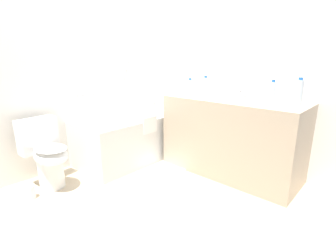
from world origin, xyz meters
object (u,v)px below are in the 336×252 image
at_px(bath_mat, 171,167).
at_px(drinking_glass_3, 280,100).
at_px(drinking_glass_1, 199,91).
at_px(water_bottle_1, 272,93).
at_px(bathtub, 133,135).
at_px(water_bottle_2, 190,87).
at_px(drinking_glass_0, 207,92).
at_px(water_bottle_3, 299,92).
at_px(water_bottle_0, 205,86).
at_px(soap_dish, 222,96).
at_px(sink_basin, 232,96).
at_px(toilet_paper_roll, 29,192).
at_px(drinking_glass_2, 253,98).
at_px(sink_faucet, 240,94).
at_px(toilet, 46,154).

bearing_deg(bath_mat, drinking_glass_3, -68.65).
bearing_deg(drinking_glass_1, water_bottle_1, -95.28).
relative_size(water_bottle_1, drinking_glass_3, 2.92).
bearing_deg(drinking_glass_3, bathtub, 106.55).
relative_size(water_bottle_2, drinking_glass_0, 1.98).
bearing_deg(water_bottle_3, drinking_glass_1, 89.54).
distance_m(water_bottle_0, drinking_glass_1, 0.11).
distance_m(water_bottle_1, soap_dish, 0.61).
relative_size(sink_basin, drinking_glass_1, 3.78).
bearing_deg(toilet_paper_roll, drinking_glass_1, -18.01).
bearing_deg(drinking_glass_1, water_bottle_3, -90.46).
height_order(sink_basin, water_bottle_1, water_bottle_1).
bearing_deg(toilet_paper_roll, bath_mat, -20.76).
bearing_deg(drinking_glass_2, drinking_glass_3, -78.58).
xyz_separation_m(bathtub, sink_basin, (0.42, -1.17, 0.59)).
xyz_separation_m(sink_basin, drinking_glass_3, (0.07, -0.47, 0.01)).
bearing_deg(sink_faucet, bathtub, 117.18).
bearing_deg(bath_mat, water_bottle_0, -19.48).
height_order(drinking_glass_1, drinking_glass_2, drinking_glass_1).
height_order(bathtub, bath_mat, bathtub).
xyz_separation_m(sink_faucet, water_bottle_2, (-0.13, 0.61, 0.05)).
height_order(water_bottle_3, drinking_glass_2, water_bottle_3).
bearing_deg(bathtub, water_bottle_0, -55.07).
bearing_deg(water_bottle_0, water_bottle_1, -95.58).
bearing_deg(drinking_glass_0, water_bottle_1, -90.40).
relative_size(toilet, bath_mat, 1.37).
relative_size(water_bottle_0, toilet_paper_roll, 1.73).
distance_m(water_bottle_2, water_bottle_3, 1.24).
height_order(water_bottle_3, toilet_paper_roll, water_bottle_3).
relative_size(water_bottle_3, bath_mat, 0.49).
xyz_separation_m(sink_basin, water_bottle_0, (0.10, 0.42, 0.07)).
bearing_deg(toilet_paper_roll, toilet, 23.00).
bearing_deg(soap_dish, toilet, 147.71).
bearing_deg(bath_mat, drinking_glass_1, -8.82).
relative_size(water_bottle_3, drinking_glass_1, 3.28).
xyz_separation_m(drinking_glass_2, bath_mat, (-0.36, 0.80, -0.90)).
bearing_deg(water_bottle_2, bath_mat, -175.60).
distance_m(sink_basin, toilet_paper_roll, 2.25).
bearing_deg(water_bottle_1, drinking_glass_2, 91.98).
bearing_deg(water_bottle_0, drinking_glass_1, 87.57).
bearing_deg(toilet_paper_roll, sink_faucet, -29.87).
bearing_deg(sink_basin, water_bottle_1, -86.68).
distance_m(sink_faucet, water_bottle_2, 0.63).
xyz_separation_m(sink_faucet, drinking_glass_0, (-0.15, 0.34, 0.01)).
xyz_separation_m(bathtub, drinking_glass_1, (0.53, -0.66, 0.60)).
bearing_deg(drinking_glass_1, sink_basin, -102.03).
relative_size(toilet, water_bottle_0, 3.16).
bearing_deg(drinking_glass_3, water_bottle_3, -78.43).
height_order(water_bottle_2, water_bottle_3, water_bottle_3).
bearing_deg(sink_faucet, toilet, 144.37).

